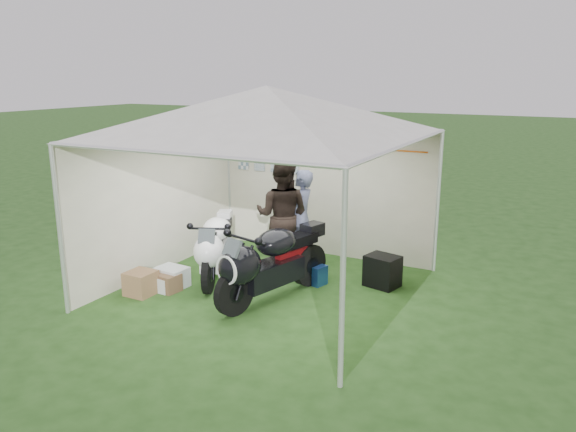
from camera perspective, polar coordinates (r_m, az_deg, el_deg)
name	(u,v)px	position (r m, az deg, el deg)	size (l,w,h in m)	color
ground	(268,290)	(8.53, -2.02, -7.48)	(80.00, 80.00, 0.00)	#224917
canopy_tent	(268,117)	(7.98, -2.07, 10.06)	(5.66, 5.66, 3.00)	silver
motorcycle_white	(215,246)	(8.85, -7.39, -3.00)	(1.05, 1.88, 0.99)	black
motorcycle_black	(268,262)	(7.91, -2.06, -4.66)	(0.86, 2.13, 1.07)	black
paddock_stand	(313,274)	(8.74, 2.53, -5.87)	(0.40, 0.25, 0.30)	blue
person_dark_jacket	(282,216)	(9.09, -0.59, 0.04)	(0.90, 0.70, 1.85)	black
person_blue_jacket	(301,219)	(9.29, 1.34, -0.29)	(0.60, 0.39, 1.65)	slate
equipment_box	(382,271)	(8.70, 9.57, -5.53)	(0.48, 0.39, 0.48)	black
crate_0	(172,277)	(8.77, -11.71, -6.09)	(0.46, 0.36, 0.30)	silver
crate_1	(141,283)	(8.57, -14.72, -6.60)	(0.39, 0.39, 0.35)	olive
crate_2	(163,284)	(8.65, -12.59, -6.72)	(0.30, 0.25, 0.22)	silver
crate_3	(167,282)	(8.64, -12.24, -6.58)	(0.40, 0.29, 0.27)	brown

